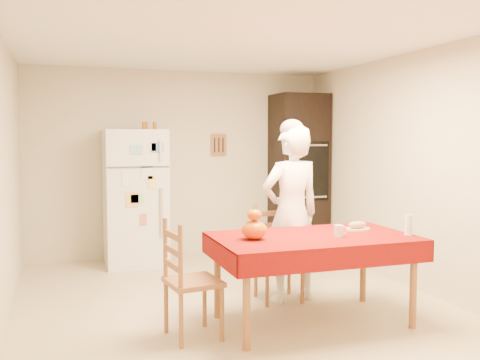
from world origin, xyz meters
name	(u,v)px	position (x,y,z in m)	size (l,w,h in m)	color
floor	(229,302)	(0.00, 0.00, 0.00)	(4.50, 4.50, 0.00)	#C7B08F
room_shell	(229,135)	(0.00, 0.00, 1.62)	(4.02, 4.52, 2.51)	beige
refrigerator	(135,197)	(-0.65, 1.88, 0.85)	(0.75, 0.74, 1.70)	white
oven_cabinet	(299,173)	(1.63, 1.93, 1.10)	(0.70, 0.62, 2.20)	black
dining_table	(313,244)	(0.50, -0.80, 0.69)	(1.70, 1.00, 0.76)	brown
chair_far	(276,248)	(0.47, -0.05, 0.51)	(0.43, 0.41, 0.95)	brown
chair_left	(186,276)	(-0.62, -0.80, 0.51)	(0.45, 0.47, 0.95)	brown
seated_woman	(291,214)	(0.58, -0.16, 0.86)	(0.63, 0.41, 1.72)	white
coffee_mug	(339,231)	(0.68, -0.92, 0.81)	(0.08, 0.08, 0.10)	silver
pumpkin_lower	(254,230)	(-0.03, -0.79, 0.84)	(0.21, 0.21, 0.16)	#CE3904
pumpkin_upper	(254,215)	(-0.03, -0.79, 0.97)	(0.12, 0.12, 0.09)	red
wine_glass	(409,225)	(1.29, -1.03, 0.85)	(0.07, 0.07, 0.18)	white
bread_plate	(357,229)	(1.00, -0.68, 0.77)	(0.24, 0.24, 0.02)	silver
bread_loaf	(357,225)	(1.00, -0.68, 0.81)	(0.18, 0.10, 0.06)	tan
spice_jar_left	(144,126)	(-0.52, 1.93, 1.75)	(0.05, 0.05, 0.10)	#99531B
spice_jar_mid	(146,126)	(-0.50, 1.93, 1.75)	(0.05, 0.05, 0.10)	brown
spice_jar_right	(155,126)	(-0.38, 1.93, 1.75)	(0.05, 0.05, 0.10)	#8A5A19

